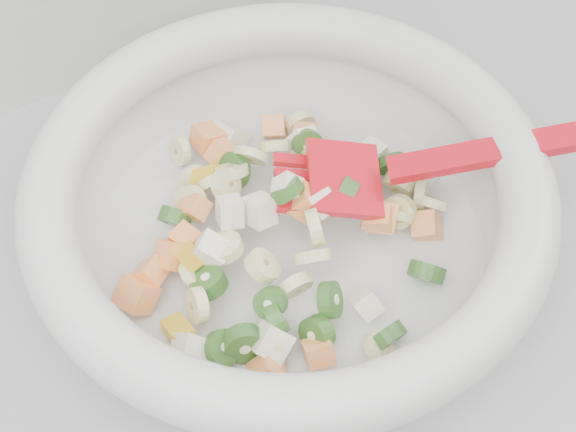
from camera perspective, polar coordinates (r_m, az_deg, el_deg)
mixing_bowl at (r=0.62m, az=0.04°, el=0.52°), size 0.44×0.37×0.12m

